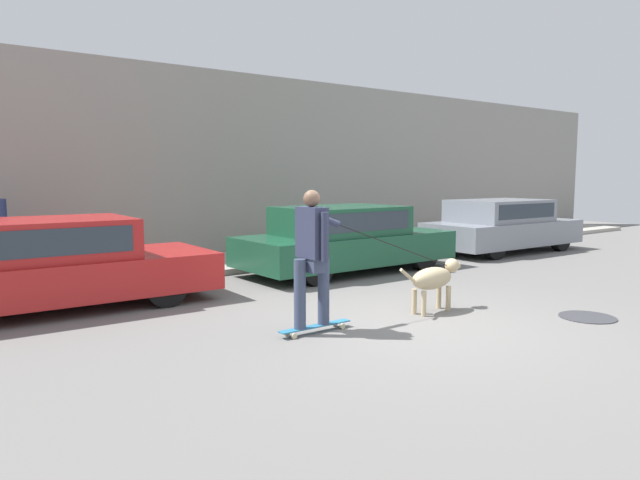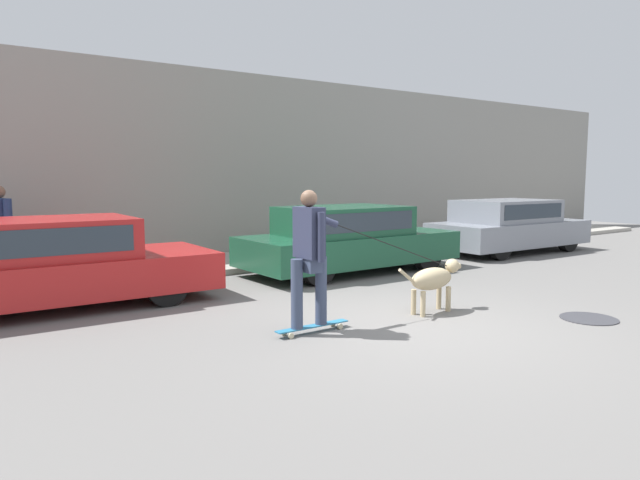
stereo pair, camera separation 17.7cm
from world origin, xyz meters
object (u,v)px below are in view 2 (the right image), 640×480
Objects in this scene: parked_car_1 at (348,240)px; pedestrian_with_bag at (1,228)px; parked_car_2 at (508,227)px; parked_car_0 at (44,265)px; skateboarder at (310,252)px; dog at (434,279)px.

parked_car_1 is 6.18m from pedestrian_with_bag.
parked_car_1 is at bearing -178.80° from parked_car_2.
parked_car_1 is at bearing 1.15° from parked_car_0.
skateboarder is (-8.06, -3.19, 0.34)m from parked_car_2.
parked_car_2 is (5.00, 0.00, 0.00)m from parked_car_1.
pedestrian_with_bag reaches higher than parked_car_2.
dog is 0.43× the size of skateboarder.
dog is 7.35m from pedestrian_with_bag.
parked_car_1 reaches higher than parked_car_0.
parked_car_1 is 3.55× the size of dog.
dog is at bearing -150.33° from parked_car_2.
dog is (4.33, -3.31, -0.16)m from parked_car_0.
parked_car_1 is 1.54× the size of skateboarder.
parked_car_2 is at bearing 150.23° from pedestrian_with_bag.
dog is (-6.09, -3.31, -0.17)m from parked_car_2.
skateboarder reaches higher than parked_car_0.
skateboarder is at bearing -157.26° from parked_car_2.
parked_car_1 is 3.48m from dog.
dog is at bearing 111.67° from pedestrian_with_bag.
parked_car_0 is 2.45m from pedestrian_with_bag.
skateboarder is at bearing 173.33° from dog.
parked_car_0 is at bearing 126.15° from skateboarder.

